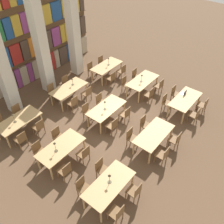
# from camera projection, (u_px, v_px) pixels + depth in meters

# --- Properties ---
(ground_plane) EXTENTS (40.00, 40.00, 0.00)m
(ground_plane) POSITION_uv_depth(u_px,v_px,m) (108.00, 121.00, 11.77)
(ground_plane) COLOR brown
(bookshelf_bank) EXTENTS (8.95, 0.35, 5.50)m
(bookshelf_bank) POSITION_uv_depth(u_px,v_px,m) (23.00, 36.00, 12.63)
(bookshelf_bank) COLOR brown
(bookshelf_bank) RESTS_ON ground_plane
(pillar_center) EXTENTS (0.53, 0.53, 6.00)m
(pillar_center) POSITION_uv_depth(u_px,v_px,m) (39.00, 37.00, 11.75)
(pillar_center) COLOR silver
(pillar_center) RESTS_ON ground_plane
(pillar_right) EXTENTS (0.53, 0.53, 6.00)m
(pillar_right) POSITION_uv_depth(u_px,v_px,m) (72.00, 23.00, 13.04)
(pillar_right) COLOR silver
(pillar_right) RESTS_ON ground_plane
(reading_table_0) EXTENTS (1.90, 0.91, 0.76)m
(reading_table_0) POSITION_uv_depth(u_px,v_px,m) (109.00, 185.00, 8.39)
(reading_table_0) COLOR tan
(reading_table_0) RESTS_ON ground_plane
(chair_0) EXTENTS (0.42, 0.40, 0.86)m
(chair_0) POSITION_uv_depth(u_px,v_px,m) (117.00, 213.00, 7.88)
(chair_0) COLOR brown
(chair_0) RESTS_ON ground_plane
(chair_1) EXTENTS (0.42, 0.40, 0.86)m
(chair_1) POSITION_uv_depth(u_px,v_px,m) (83.00, 187.00, 8.58)
(chair_1) COLOR brown
(chair_1) RESTS_ON ground_plane
(chair_2) EXTENTS (0.42, 0.40, 0.86)m
(chair_2) POSITION_uv_depth(u_px,v_px,m) (135.00, 191.00, 8.46)
(chair_2) COLOR brown
(chair_2) RESTS_ON ground_plane
(chair_3) EXTENTS (0.42, 0.40, 0.86)m
(chair_3) POSITION_uv_depth(u_px,v_px,m) (102.00, 169.00, 9.16)
(chair_3) COLOR brown
(chair_3) RESTS_ON ground_plane
(desk_lamp_0) EXTENTS (0.14, 0.14, 0.43)m
(desk_lamp_0) POSITION_uv_depth(u_px,v_px,m) (110.00, 177.00, 8.20)
(desk_lamp_0) COLOR brown
(desk_lamp_0) RESTS_ON reading_table_0
(reading_table_1) EXTENTS (1.90, 0.91, 0.76)m
(reading_table_1) POSITION_uv_depth(u_px,v_px,m) (154.00, 135.00, 10.14)
(reading_table_1) COLOR tan
(reading_table_1) RESTS_ON ground_plane
(chair_4) EXTENTS (0.42, 0.40, 0.86)m
(chair_4) POSITION_uv_depth(u_px,v_px,m) (163.00, 155.00, 9.65)
(chair_4) COLOR brown
(chair_4) RESTS_ON ground_plane
(chair_5) EXTENTS (0.42, 0.40, 0.86)m
(chair_5) POSITION_uv_depth(u_px,v_px,m) (132.00, 137.00, 10.35)
(chair_5) COLOR brown
(chair_5) RESTS_ON ground_plane
(chair_6) EXTENTS (0.42, 0.40, 0.86)m
(chair_6) POSITION_uv_depth(u_px,v_px,m) (175.00, 140.00, 10.24)
(chair_6) COLOR brown
(chair_6) RESTS_ON ground_plane
(chair_7) EXTENTS (0.42, 0.40, 0.86)m
(chair_7) POSITION_uv_depth(u_px,v_px,m) (145.00, 124.00, 10.94)
(chair_7) COLOR brown
(chair_7) RESTS_ON ground_plane
(reading_table_2) EXTENTS (1.90, 0.91, 0.76)m
(reading_table_2) POSITION_uv_depth(u_px,v_px,m) (185.00, 100.00, 11.86)
(reading_table_2) COLOR tan
(reading_table_2) RESTS_ON ground_plane
(chair_8) EXTENTS (0.42, 0.40, 0.86)m
(chair_8) POSITION_uv_depth(u_px,v_px,m) (195.00, 115.00, 11.40)
(chair_8) COLOR brown
(chair_8) RESTS_ON ground_plane
(chair_9) EXTENTS (0.42, 0.40, 0.86)m
(chair_9) POSITION_uv_depth(u_px,v_px,m) (166.00, 102.00, 12.10)
(chair_9) COLOR brown
(chair_9) RESTS_ON ground_plane
(chair_10) EXTENTS (0.42, 0.40, 0.86)m
(chair_10) POSITION_uv_depth(u_px,v_px,m) (203.00, 105.00, 11.93)
(chair_10) COLOR brown
(chair_10) RESTS_ON ground_plane
(chair_11) EXTENTS (0.42, 0.40, 0.86)m
(chair_11) POSITION_uv_depth(u_px,v_px,m) (175.00, 93.00, 12.63)
(chair_11) COLOR brown
(chair_11) RESTS_ON ground_plane
(laptop) EXTENTS (0.32, 0.22, 0.21)m
(laptop) POSITION_uv_depth(u_px,v_px,m) (184.00, 93.00, 12.08)
(laptop) COLOR silver
(laptop) RESTS_ON reading_table_2
(reading_table_3) EXTENTS (1.90, 0.91, 0.76)m
(reading_table_3) POSITION_uv_depth(u_px,v_px,m) (61.00, 148.00, 9.61)
(reading_table_3) COLOR tan
(reading_table_3) RESTS_ON ground_plane
(chair_12) EXTENTS (0.42, 0.40, 0.86)m
(chair_12) POSITION_uv_depth(u_px,v_px,m) (65.00, 170.00, 9.10)
(chair_12) COLOR brown
(chair_12) RESTS_ON ground_plane
(chair_13) EXTENTS (0.42, 0.40, 0.86)m
(chair_13) POSITION_uv_depth(u_px,v_px,m) (39.00, 151.00, 9.80)
(chair_13) COLOR brown
(chair_13) RESTS_ON ground_plane
(chair_14) EXTENTS (0.42, 0.40, 0.86)m
(chair_14) POSITION_uv_depth(u_px,v_px,m) (84.00, 154.00, 9.69)
(chair_14) COLOR brown
(chair_14) RESTS_ON ground_plane
(chair_15) EXTENTS (0.42, 0.40, 0.86)m
(chair_15) POSITION_uv_depth(u_px,v_px,m) (58.00, 136.00, 10.39)
(chair_15) COLOR brown
(chair_15) RESTS_ON ground_plane
(desk_lamp_1) EXTENTS (0.14, 0.14, 0.49)m
(desk_lamp_1) POSITION_uv_depth(u_px,v_px,m) (55.00, 145.00, 9.18)
(desk_lamp_1) COLOR brown
(desk_lamp_1) RESTS_ON reading_table_3
(reading_table_4) EXTENTS (1.90, 0.91, 0.76)m
(reading_table_4) POSITION_uv_depth(u_px,v_px,m) (107.00, 109.00, 11.37)
(reading_table_4) COLOR tan
(reading_table_4) RESTS_ON ground_plane
(chair_16) EXTENTS (0.42, 0.40, 0.86)m
(chair_16) POSITION_uv_depth(u_px,v_px,m) (112.00, 125.00, 10.87)
(chair_16) COLOR brown
(chair_16) RESTS_ON ground_plane
(chair_17) EXTENTS (0.42, 0.40, 0.86)m
(chair_17) POSITION_uv_depth(u_px,v_px,m) (88.00, 112.00, 11.57)
(chair_17) COLOR brown
(chair_17) RESTS_ON ground_plane
(chair_18) EXTENTS (0.42, 0.40, 0.86)m
(chair_18) POSITION_uv_depth(u_px,v_px,m) (125.00, 114.00, 11.43)
(chair_18) COLOR brown
(chair_18) RESTS_ON ground_plane
(chair_19) EXTENTS (0.42, 0.40, 0.86)m
(chair_19) POSITION_uv_depth(u_px,v_px,m) (101.00, 102.00, 12.13)
(chair_19) COLOR brown
(chair_19) RESTS_ON ground_plane
(desk_lamp_2) EXTENTS (0.14, 0.14, 0.48)m
(desk_lamp_2) POSITION_uv_depth(u_px,v_px,m) (105.00, 104.00, 11.01)
(desk_lamp_2) COLOR brown
(desk_lamp_2) RESTS_ON reading_table_4
(reading_table_5) EXTENTS (1.90, 0.91, 0.76)m
(reading_table_5) POSITION_uv_depth(u_px,v_px,m) (143.00, 81.00, 13.05)
(reading_table_5) COLOR tan
(reading_table_5) RESTS_ON ground_plane
(chair_20) EXTENTS (0.42, 0.40, 0.86)m
(chair_20) POSITION_uv_depth(u_px,v_px,m) (149.00, 94.00, 12.56)
(chair_20) COLOR brown
(chair_20) RESTS_ON ground_plane
(chair_21) EXTENTS (0.42, 0.40, 0.86)m
(chair_21) POSITION_uv_depth(u_px,v_px,m) (126.00, 84.00, 13.26)
(chair_21) COLOR brown
(chair_21) RESTS_ON ground_plane
(chair_22) EXTENTS (0.42, 0.40, 0.86)m
(chair_22) POSITION_uv_depth(u_px,v_px,m) (159.00, 86.00, 13.13)
(chair_22) COLOR brown
(chair_22) RESTS_ON ground_plane
(chair_23) EXTENTS (0.42, 0.40, 0.86)m
(chair_23) POSITION_uv_depth(u_px,v_px,m) (136.00, 76.00, 13.83)
(chair_23) COLOR brown
(chair_23) RESTS_ON ground_plane
(desk_lamp_3) EXTENTS (0.14, 0.14, 0.42)m
(desk_lamp_3) POSITION_uv_depth(u_px,v_px,m) (142.00, 77.00, 12.71)
(desk_lamp_3) COLOR brown
(desk_lamp_3) RESTS_ON reading_table_5
(reading_table_6) EXTENTS (1.90, 0.91, 0.76)m
(reading_table_6) POSITION_uv_depth(u_px,v_px,m) (19.00, 121.00, 10.76)
(reading_table_6) COLOR tan
(reading_table_6) RESTS_ON ground_plane
(chair_24) EXTENTS (0.42, 0.40, 0.86)m
(chair_24) POSITION_uv_depth(u_px,v_px,m) (21.00, 139.00, 10.27)
(chair_24) COLOR brown
(chair_24) RESTS_ON ground_plane
(chair_25) EXTENTS (0.42, 0.40, 0.86)m
(chair_25) POSITION_uv_depth(u_px,v_px,m) (0.00, 124.00, 10.96)
(chair_25) COLOR brown
(chair_25) RESTS_ON ground_plane
(chair_26) EXTENTS (0.42, 0.40, 0.86)m
(chair_26) POSITION_uv_depth(u_px,v_px,m) (39.00, 127.00, 10.81)
(chair_26) COLOR brown
(chair_26) RESTS_ON ground_plane
(chair_27) EXTENTS (0.42, 0.40, 0.86)m
(chair_27) POSITION_uv_depth(u_px,v_px,m) (18.00, 113.00, 11.51)
(chair_27) COLOR brown
(chair_27) RESTS_ON ground_plane
(desk_lamp_4) EXTENTS (0.14, 0.14, 0.47)m
(desk_lamp_4) POSITION_uv_depth(u_px,v_px,m) (13.00, 117.00, 10.40)
(desk_lamp_4) COLOR brown
(desk_lamp_4) RESTS_ON reading_table_6
(reading_table_7) EXTENTS (1.90, 0.91, 0.76)m
(reading_table_7) POSITION_uv_depth(u_px,v_px,m) (69.00, 89.00, 12.53)
(reading_table_7) COLOR tan
(reading_table_7) RESTS_ON ground_plane
(chair_28) EXTENTS (0.42, 0.40, 0.86)m
(chair_28) POSITION_uv_depth(u_px,v_px,m) (73.00, 103.00, 12.04)
(chair_28) COLOR brown
(chair_28) RESTS_ON ground_plane
(chair_29) EXTENTS (0.42, 0.40, 0.86)m
(chair_29) POSITION_uv_depth(u_px,v_px,m) (53.00, 92.00, 12.74)
(chair_29) COLOR brown
(chair_29) RESTS_ON ground_plane
(chair_30) EXTENTS (0.42, 0.40, 0.86)m
(chair_30) POSITION_uv_depth(u_px,v_px,m) (87.00, 93.00, 12.63)
(chair_30) COLOR brown
(chair_30) RESTS_ON ground_plane
(chair_31) EXTENTS (0.42, 0.40, 0.86)m
(chair_31) POSITION_uv_depth(u_px,v_px,m) (67.00, 83.00, 13.33)
(chair_31) COLOR brown
(chair_31) RESTS_ON ground_plane
(desk_lamp_5) EXTENTS (0.14, 0.14, 0.39)m
(desk_lamp_5) POSITION_uv_depth(u_px,v_px,m) (72.00, 80.00, 12.51)
(desk_lamp_5) COLOR brown
(desk_lamp_5) RESTS_ON reading_table_7
(reading_table_8) EXTENTS (1.90, 0.91, 0.76)m
(reading_table_8) POSITION_uv_depth(u_px,v_px,m) (107.00, 67.00, 14.17)
(reading_table_8) COLOR tan
(reading_table_8) RESTS_ON ground_plane
(chair_32) EXTENTS (0.42, 0.40, 0.86)m
(chair_32) POSITION_uv_depth(u_px,v_px,m) (112.00, 78.00, 13.67)
(chair_32) COLOR brown
(chair_32) RESTS_ON ground_plane
(chair_33) EXTENTS (0.42, 0.40, 0.86)m
(chair_33) POSITION_uv_depth(u_px,v_px,m) (92.00, 69.00, 14.37)
(chair_33) COLOR brown
(chair_33) RESTS_ON ground_plane
(chair_34) EXTENTS (0.42, 0.40, 0.86)m
(chair_34) POSITION_uv_depth(u_px,v_px,m) (122.00, 71.00, 14.23)
(chair_34) COLOR brown
(chair_34) RESTS_ON ground_plane
(chair_35) EXTENTS (0.42, 0.40, 0.86)m
(chair_35) POSITION_uv_depth(u_px,v_px,m) (102.00, 63.00, 14.92)
(chair_35) COLOR brown
(chair_35) RESTS_ON ground_plane
(desk_lamp_6) EXTENTS (0.14, 0.14, 0.46)m
(desk_lamp_6) POSITION_uv_depth(u_px,v_px,m) (108.00, 60.00, 13.95)
(desk_lamp_6) COLOR brown
(desk_lamp_6) RESTS_ON reading_table_8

